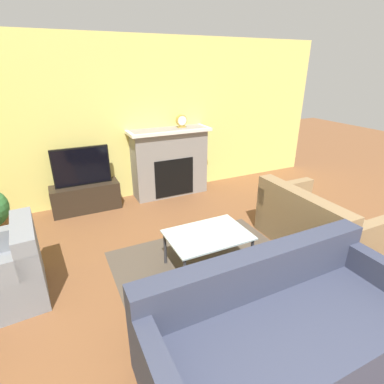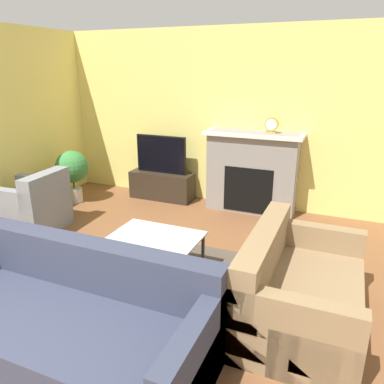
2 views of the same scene
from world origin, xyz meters
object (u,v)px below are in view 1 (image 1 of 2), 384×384
Objects in this scene: couch_loveseat at (316,227)px; armchair_by_window at (1,276)px; couch_sectional at (281,330)px; tv at (82,166)px; coffee_table at (208,237)px; mantel_clock at (181,121)px.

couch_loveseat and armchair_by_window have the same top height.
couch_loveseat is (1.53, 1.10, 0.01)m from couch_sectional.
tv is 2.49m from coffee_table.
tv reaches higher than couch_sectional.
armchair_by_window is (-3.61, 0.62, 0.01)m from couch_loveseat.
armchair_by_window is 3.93× the size of mantel_clock.
mantel_clock reaches higher than couch_sectional.
mantel_clock reaches higher than coffee_table.
couch_sectional is at bearing 46.74° from armchair_by_window.
couch_loveseat is 6.47× the size of mantel_clock.
tv is 3.86× the size of mantel_clock.
couch_sectional is 2.42× the size of coffee_table.
couch_sectional is 1.88m from couch_loveseat.
coffee_table is (1.07, -2.22, -0.36)m from tv.
couch_sectional is at bearing -91.91° from coffee_table.
couch_sectional and armchair_by_window have the same top height.
armchair_by_window is 2.16m from coffee_table.
tv is at bearing 115.79° from coffee_table.
mantel_clock is (-0.80, 2.49, 1.04)m from couch_loveseat.
mantel_clock reaches higher than armchair_by_window.
tv reaches higher than coffee_table.
couch_loveseat is 1.64× the size of armchair_by_window.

